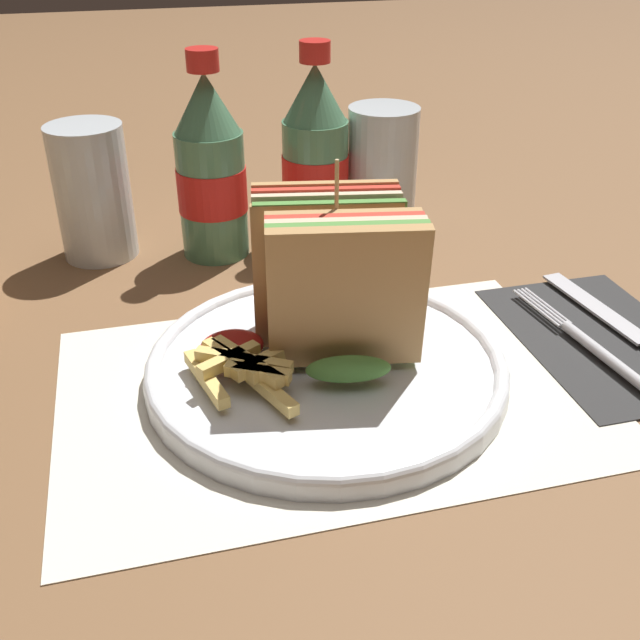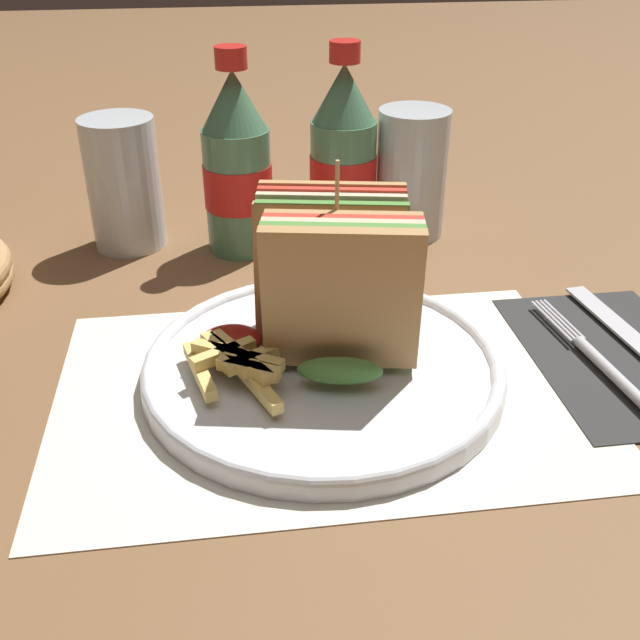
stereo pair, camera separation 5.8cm
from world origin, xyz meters
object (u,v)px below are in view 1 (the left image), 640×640
Objects in this scene: knife at (631,332)px; glass_far at (93,192)px; coke_bottle_near at (211,171)px; club_sandwich at (336,279)px; fork at (591,345)px; coke_bottle_far at (315,159)px; glass_near at (381,178)px; plate_main at (326,366)px.

glass_far is at bearing 140.60° from knife.
club_sandwich is at bearing -74.47° from coke_bottle_near.
glass_far reaches higher than knife.
fork is 0.84× the size of coke_bottle_far.
glass_near is (0.18, 0.02, -0.03)m from coke_bottle_near.
knife is at bearing -6.13° from club_sandwich.
knife is 1.63× the size of glass_far.
coke_bottle_far is (0.11, 0.01, 0.00)m from coke_bottle_near.
plate_main is 1.37× the size of coke_bottle_far.
club_sandwich is 0.25m from coke_bottle_far.
club_sandwich is at bearing -100.52° from coke_bottle_far.
coke_bottle_far is at bearing 77.70° from plate_main.
knife is (0.25, -0.03, -0.07)m from club_sandwich.
coke_bottle_near reaches higher than glass_far.
fork is at bearing -73.40° from glass_near.
plate_main is at bearing -122.23° from club_sandwich.
knife is at bearing 10.39° from fork.
glass_near is at bearing 109.70° from knife.
coke_bottle_near is (-0.31, 0.26, 0.08)m from knife.
plate_main is 0.26m from knife.
plate_main is at bearing 168.17° from fork.
plate_main is 0.26m from coke_bottle_near.
glass_far is at bearing 167.54° from coke_bottle_near.
coke_bottle_near is (-0.06, 0.23, 0.01)m from club_sandwich.
fork is 1.27× the size of glass_far.
club_sandwich is 1.11× the size of glass_far.
plate_main is at bearing -116.34° from glass_near.
glass_near is 1.00× the size of glass_far.
knife is (0.05, 0.01, -0.00)m from fork.
coke_bottle_near is 1.00× the size of coke_bottle_far.
glass_near is at bearing 64.15° from club_sandwich.
coke_bottle_far reaches higher than club_sandwich.
glass_near is at bearing 63.66° from plate_main.
glass_far is at bearing 136.22° from fork.
club_sandwich is at bearing 162.63° from fork.
fork is 0.39m from coke_bottle_near.
club_sandwich is 0.27m from glass_near.
glass_near is (-0.13, 0.27, 0.05)m from knife.
knife is 0.35m from coke_bottle_far.
fork reaches higher than knife.
glass_far is (-0.43, 0.28, 0.06)m from knife.
fork is 0.49m from glass_far.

